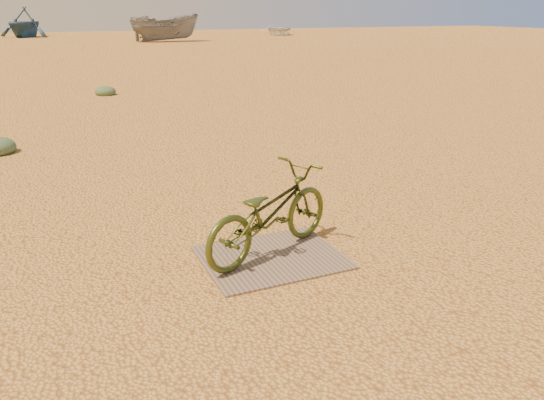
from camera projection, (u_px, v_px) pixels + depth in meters
name	position (u px, v px, depth m)	size (l,w,h in m)	color
ground	(211.00, 253.00, 5.45)	(120.00, 120.00, 0.00)	#E3A34F
plywood_board	(272.00, 258.00, 5.31)	(1.37, 1.10, 0.02)	#826B57
bicycle	(269.00, 212.00, 5.25)	(0.58, 1.68, 0.88)	#3E4B19
boat_far_left	(24.00, 22.00, 46.40)	(4.20, 4.86, 2.56)	navy
boat_mid_right	(165.00, 28.00, 40.09)	(1.97, 5.24, 2.03)	slate
boat_far_right	(279.00, 30.00, 50.80)	(3.43, 4.81, 1.00)	silver
kale_b	(106.00, 95.00, 15.45)	(0.60, 0.60, 0.33)	#5B764F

